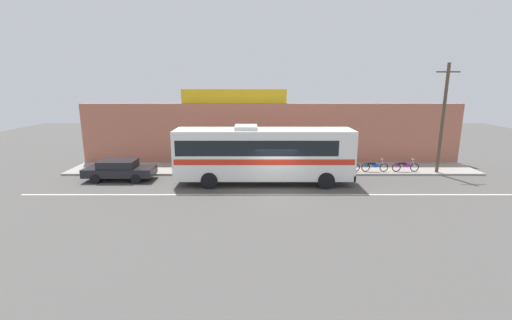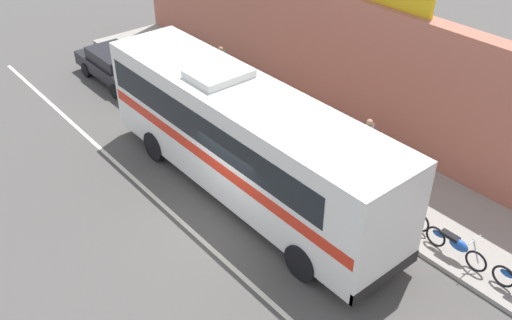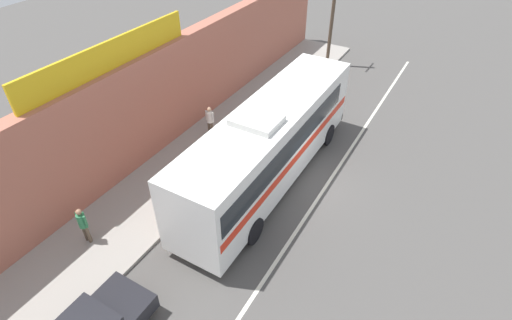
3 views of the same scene
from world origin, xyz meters
name	(u,v)px [view 2 (image 2 of 3)]	position (x,y,z in m)	size (l,w,h in m)	color
ground_plane	(218,223)	(0.00, 0.00, 0.00)	(70.00, 70.00, 0.00)	#4F4C49
sidewalk_slab	(341,158)	(0.00, 5.20, 0.07)	(30.00, 3.60, 0.14)	gray
storefront_facade	(390,79)	(0.00, 7.35, 2.40)	(30.00, 0.70, 4.80)	#B26651
road_center_stripe	(196,235)	(0.00, -0.80, 0.00)	(30.00, 0.14, 0.01)	silver
intercity_bus	(242,135)	(-0.81, 1.55, 2.06)	(11.27, 2.61, 3.78)	white
parked_car	(116,65)	(-10.36, 2.29, 0.74)	(4.55, 1.82, 1.37)	black
motorcycle_red	(455,245)	(5.27, 3.94, 0.57)	(1.86, 0.56, 0.94)	black
motorcycle_green	(401,207)	(3.32, 4.11, 0.57)	(1.96, 0.56, 0.94)	black
pedestrian_near_shop	(221,62)	(-7.25, 5.55, 1.05)	(0.30, 0.48, 1.58)	brown
pedestrian_far_right	(368,137)	(0.66, 5.67, 1.06)	(0.30, 0.48, 1.59)	brown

